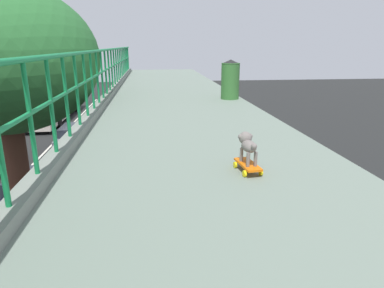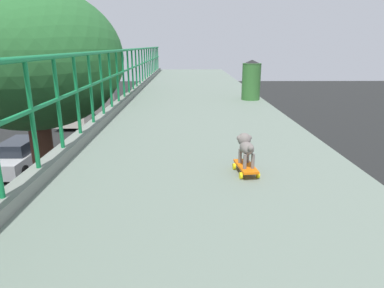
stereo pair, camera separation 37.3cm
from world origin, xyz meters
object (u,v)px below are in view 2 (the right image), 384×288
object	(u,v)px
toy_skateboard	(246,167)
small_dog	(246,146)
car_grey_seventh	(107,134)
city_bus	(88,96)
car_silver_sixth	(20,156)
litter_bin	(251,80)
car_black_fifth	(64,182)

from	to	relation	value
toy_skateboard	small_dog	xyz separation A→B (m)	(-0.00, 0.03, 0.22)
car_grey_seventh	toy_skateboard	world-z (taller)	toy_skateboard
city_bus	toy_skateboard	bearing A→B (deg)	-70.76
car_silver_sixth	toy_skateboard	bearing A→B (deg)	-55.65
small_dog	litter_bin	world-z (taller)	litter_bin
car_grey_seventh	toy_skateboard	size ratio (longest dim) A/B	10.04
toy_skateboard	litter_bin	bearing A→B (deg)	79.31
small_dog	litter_bin	bearing A→B (deg)	79.20
car_black_fifth	litter_bin	world-z (taller)	litter_bin
car_silver_sixth	car_grey_seventh	world-z (taller)	car_silver_sixth
car_black_fifth	car_grey_seventh	distance (m)	7.92
car_black_fifth	car_silver_sixth	bearing A→B (deg)	135.33
car_silver_sixth	city_bus	distance (m)	13.45
car_grey_seventh	toy_skateboard	bearing A→B (deg)	-72.33
car_black_fifth	city_bus	bearing A→B (deg)	101.97
small_dog	car_grey_seventh	bearing A→B (deg)	107.69
car_silver_sixth	small_dog	distance (m)	17.15
toy_skateboard	small_dog	bearing A→B (deg)	98.25
car_silver_sixth	toy_skateboard	xyz separation A→B (m)	(9.34, -13.66, 4.36)
car_grey_seventh	litter_bin	distance (m)	15.62
car_grey_seventh	toy_skateboard	distance (m)	19.56
small_dog	litter_bin	size ratio (longest dim) A/B	0.37
small_dog	toy_skateboard	bearing A→B (deg)	-81.75
litter_bin	small_dog	bearing A→B (deg)	-100.80
car_silver_sixth	small_dog	xyz separation A→B (m)	(9.33, -13.63, 4.58)
small_dog	litter_bin	xyz separation A→B (m)	(0.93, 4.87, 0.19)
city_bus	litter_bin	xyz separation A→B (m)	(10.37, -22.17, 3.63)
car_silver_sixth	toy_skateboard	world-z (taller)	toy_skateboard
car_black_fifth	litter_bin	size ratio (longest dim) A/B	4.55
toy_skateboard	litter_bin	size ratio (longest dim) A/B	0.46
city_bus	litter_bin	distance (m)	24.74
toy_skateboard	car_black_fifth	bearing A→B (deg)	119.86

